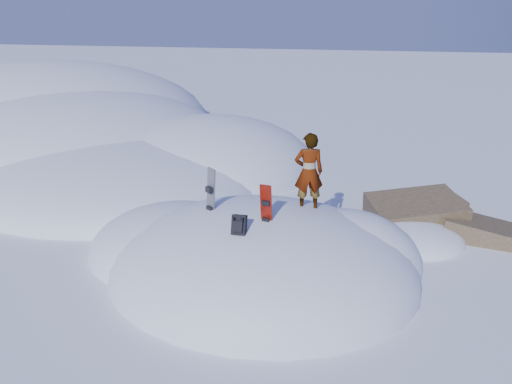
% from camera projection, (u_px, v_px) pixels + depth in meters
% --- Properties ---
extents(ground, '(120.00, 120.00, 0.00)m').
position_uv_depth(ground, '(262.00, 272.00, 11.32)').
color(ground, white).
rests_on(ground, ground).
extents(snow_mound, '(8.00, 6.00, 3.00)m').
position_uv_depth(snow_mound, '(257.00, 266.00, 11.57)').
color(snow_mound, silver).
rests_on(snow_mound, ground).
extents(snow_ridge, '(21.50, 18.50, 6.40)m').
position_uv_depth(snow_ridge, '(75.00, 140.00, 22.32)').
color(snow_ridge, silver).
rests_on(snow_ridge, ground).
extents(rock_outcrop, '(4.68, 4.41, 1.68)m').
position_uv_depth(rock_outcrop, '(419.00, 231.00, 13.37)').
color(rock_outcrop, brown).
rests_on(rock_outcrop, ground).
extents(snowboard_red, '(0.27, 0.22, 1.32)m').
position_uv_depth(snowboard_red, '(266.00, 213.00, 10.36)').
color(snowboard_red, red).
rests_on(snowboard_red, snow_mound).
extents(snowboard_dark, '(0.31, 0.31, 1.55)m').
position_uv_depth(snowboard_dark, '(210.00, 201.00, 11.14)').
color(snowboard_dark, black).
rests_on(snowboard_dark, snow_mound).
extents(backpack, '(0.28, 0.36, 0.47)m').
position_uv_depth(backpack, '(239.00, 225.00, 9.93)').
color(backpack, black).
rests_on(backpack, snow_mound).
extents(gear_pile, '(0.78, 0.67, 0.20)m').
position_uv_depth(gear_pile, '(141.00, 284.00, 10.66)').
color(gear_pile, black).
rests_on(gear_pile, ground).
extents(person, '(0.74, 0.59, 1.79)m').
position_uv_depth(person, '(309.00, 172.00, 11.06)').
color(person, slate).
rests_on(person, snow_mound).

